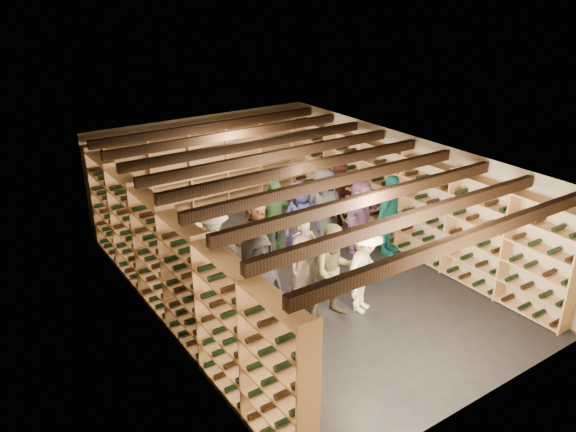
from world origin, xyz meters
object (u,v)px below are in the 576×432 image
(crate_stack_right, at_px, (298,227))
(person_2, at_px, (334,272))
(person_9, at_px, (214,247))
(person_12, at_px, (324,209))
(person_5, at_px, (257,234))
(person_10, at_px, (273,220))
(person_4, at_px, (389,215))
(crate_loose, at_px, (312,237))
(person_3, at_px, (364,270))
(crate_stack_left, at_px, (206,234))
(person_7, at_px, (304,263))
(person_8, at_px, (341,200))
(person_0, at_px, (257,287))
(person_6, at_px, (300,220))
(person_11, at_px, (360,216))
(person_1, at_px, (227,305))

(crate_stack_right, xyz_separation_m, person_2, (-1.38, -3.02, 0.67))
(person_9, bearing_deg, person_12, -11.20)
(person_5, height_order, person_10, person_10)
(person_4, height_order, person_9, person_4)
(crate_loose, relative_size, person_12, 0.28)
(person_5, xyz_separation_m, person_12, (1.62, -0.01, 0.15))
(person_3, bearing_deg, crate_stack_left, 81.53)
(person_12, bearing_deg, crate_loose, 102.72)
(person_7, distance_m, person_8, 3.05)
(person_2, bearing_deg, person_5, 111.46)
(crate_stack_right, height_order, person_0, person_0)
(person_3, xyz_separation_m, person_8, (1.57, 2.57, 0.08))
(crate_stack_right, height_order, person_4, person_4)
(crate_stack_left, relative_size, person_5, 0.38)
(person_4, height_order, person_6, person_4)
(person_9, distance_m, person_12, 2.60)
(person_11, bearing_deg, person_1, 177.88)
(person_7, bearing_deg, person_8, 35.92)
(person_3, distance_m, person_10, 2.51)
(person_1, distance_m, person_12, 3.91)
(crate_stack_left, distance_m, person_2, 3.74)
(person_6, bearing_deg, person_0, -125.96)
(person_8, relative_size, person_11, 1.09)
(person_2, xyz_separation_m, person_10, (0.31, 2.34, 0.01))
(person_6, distance_m, person_7, 1.95)
(person_0, bearing_deg, person_4, 18.99)
(person_3, relative_size, person_9, 1.00)
(person_11, bearing_deg, person_6, 134.01)
(person_9, height_order, person_11, person_11)
(person_4, distance_m, person_11, 0.59)
(person_12, bearing_deg, person_10, -177.35)
(crate_stack_left, xyz_separation_m, person_0, (-0.81, -3.48, 0.66))
(person_3, relative_size, person_10, 0.93)
(crate_stack_right, height_order, person_8, person_8)
(person_0, bearing_deg, person_10, 55.45)
(person_1, xyz_separation_m, person_2, (1.94, -0.11, 0.01))
(person_2, bearing_deg, person_4, 42.77)
(person_5, bearing_deg, person_2, -103.28)
(person_2, relative_size, person_10, 0.99)
(person_2, relative_size, person_8, 0.97)
(crate_loose, bearing_deg, person_8, -11.54)
(person_3, relative_size, person_6, 0.97)
(person_6, distance_m, person_8, 1.33)
(person_1, height_order, person_2, person_2)
(person_11, bearing_deg, person_8, 57.98)
(person_8, bearing_deg, person_2, -116.90)
(crate_stack_right, height_order, person_7, person_7)
(person_8, distance_m, person_9, 3.30)
(person_11, relative_size, person_12, 0.89)
(person_1, height_order, person_8, person_8)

